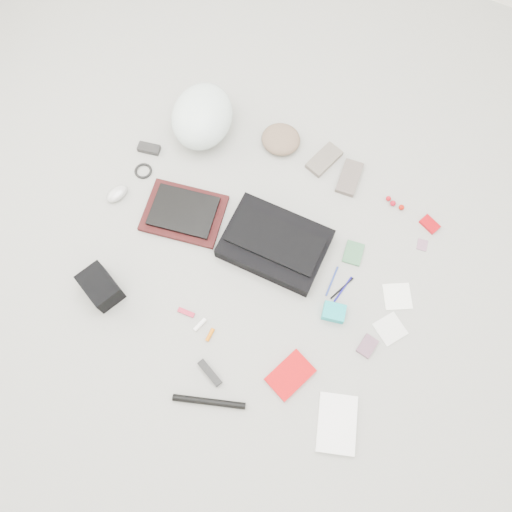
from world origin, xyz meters
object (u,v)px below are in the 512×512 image
at_px(messenger_bag, 275,244).
at_px(bike_helmet, 202,116).
at_px(camera_bag, 101,287).
at_px(book_red, 290,375).
at_px(accordion_wallet, 334,312).
at_px(laptop, 183,211).

xyz_separation_m(messenger_bag, bike_helmet, (-0.60, 0.41, 0.07)).
height_order(camera_bag, book_red, camera_bag).
xyz_separation_m(camera_bag, accordion_wallet, (0.96, 0.36, -0.03)).
height_order(messenger_bag, camera_bag, camera_bag).
bearing_deg(camera_bag, messenger_bag, 65.34).
relative_size(camera_bag, book_red, 0.94).
relative_size(messenger_bag, accordion_wallet, 4.75).
height_order(bike_helmet, accordion_wallet, bike_helmet).
distance_m(laptop, camera_bag, 0.51).
distance_m(camera_bag, accordion_wallet, 1.03).
relative_size(messenger_bag, bike_helmet, 1.24).
bearing_deg(laptop, messenger_bag, -6.07).
relative_size(book_red, accordion_wallet, 1.96).
xyz_separation_m(bike_helmet, camera_bag, (0.01, -0.95, -0.05)).
relative_size(messenger_bag, laptop, 1.54).
distance_m(laptop, book_red, 0.89).
height_order(messenger_bag, book_red, messenger_bag).
height_order(messenger_bag, bike_helmet, bike_helmet).
xyz_separation_m(laptop, accordion_wallet, (0.83, -0.13, -0.01)).
bearing_deg(laptop, bike_helmet, 95.72).
xyz_separation_m(book_red, accordion_wallet, (0.06, 0.33, 0.01)).
distance_m(camera_bag, book_red, 0.91).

